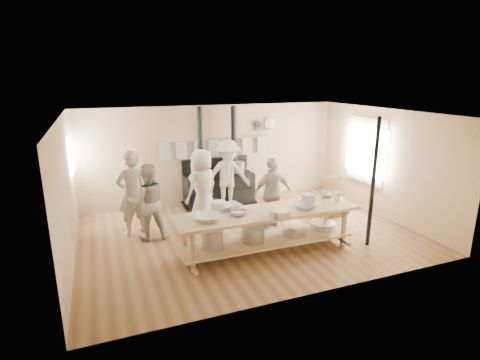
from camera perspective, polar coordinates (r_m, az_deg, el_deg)
The scene contains 24 objects.
ground at distance 8.22m, azimuth 1.39°, elevation -8.26°, with size 7.00×7.00×0.00m, color brown.
room_shell at distance 7.71m, azimuth 1.47°, elevation 2.85°, with size 7.00×7.00×7.00m.
window_right at distance 10.04m, azimuth 18.74°, elevation 4.27°, with size 0.09×1.50×1.65m.
left_opening at distance 9.12m, azimuth -24.26°, elevation 3.31°, with size 0.00×0.90×0.90m.
stove at distance 9.91m, azimuth -3.32°, elevation -0.89°, with size 1.90×0.75×2.60m.
towel_rail at distance 9.94m, azimuth -3.88°, elevation 5.29°, with size 3.00×0.04×0.47m.
back_wall_shelf at distance 10.43m, azimuth 3.80°, elevation 8.24°, with size 0.63×0.14×0.32m.
prep_table at distance 7.26m, azimuth 4.10°, elevation -7.15°, with size 3.60×0.90×0.85m.
support_post at distance 7.74m, azimuth 19.62°, elevation -0.49°, with size 0.08×0.08×2.60m, color black.
cook_far_left at distance 8.27m, azimuth -16.15°, elevation -1.95°, with size 0.67×0.44×1.84m, color #B7B1A2.
cook_left at distance 7.96m, azimuth -13.79°, elevation -3.28°, with size 0.79×0.61×1.62m, color #B7B1A2.
cook_center at distance 8.58m, azimuth -5.77°, elevation -1.08°, with size 0.86×0.56×1.75m, color #B7B1A2.
cook_right at distance 8.43m, azimuth 4.91°, elevation -1.94°, with size 0.93×0.39×1.59m, color #B7B1A2.
cook_by_window at distance 9.39m, azimuth -1.88°, elevation 0.64°, with size 1.17×0.67×1.82m, color #B7B1A2.
chair at distance 9.50m, azimuth 13.89°, elevation -3.62°, with size 0.46×0.46×0.93m.
bowl_white_a at distance 6.65m, azimuth -4.88°, elevation -5.75°, with size 0.45×0.45×0.11m, color white.
bowl_steel_a at distance 6.89m, azimuth -0.20°, elevation -4.99°, with size 0.32×0.32×0.10m, color silver.
bowl_white_b at distance 7.35m, azimuth 9.86°, elevation -3.85°, with size 0.45×0.45×0.11m, color white.
bowl_steel_b at distance 8.14m, azimuth 13.14°, elevation -2.16°, with size 0.31×0.31×0.10m, color silver.
roasting_pan at distance 7.17m, azimuth -1.81°, elevation -4.14°, with size 0.47×0.31×0.10m, color #B2B2B7.
mixing_bowl_large at distance 6.88m, azimuth 6.08°, elevation -4.98°, with size 0.40×0.40×0.13m, color silver.
bucket_galv at distance 7.48m, azimuth 10.44°, elevation -3.03°, with size 0.26×0.26×0.24m, color gray.
deep_bowl_enamel at distance 7.10m, azimuth -3.26°, elevation -4.03°, with size 0.29×0.29×0.18m, color white.
pitcher at distance 7.86m, azimuth 14.52°, elevation -2.46°, with size 0.13×0.13×0.21m, color white.
Camera 1 is at (-2.90, -6.95, 3.30)m, focal length 28.00 mm.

